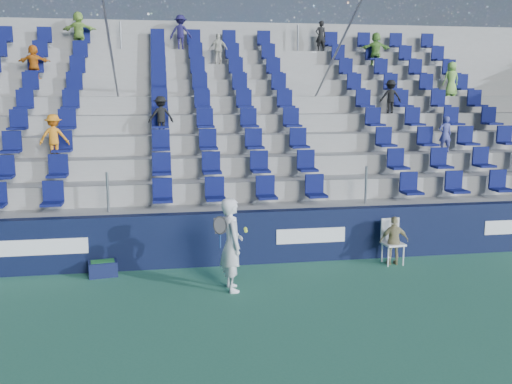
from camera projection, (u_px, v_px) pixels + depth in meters
ground at (272, 316)px, 9.90m from camera, size 70.00×70.00×0.00m
sponsor_wall at (245, 238)px, 12.85m from camera, size 24.00×0.32×1.20m
grandstand at (220, 148)px, 17.53m from camera, size 24.00×8.17×6.63m
tennis_player at (232, 244)px, 11.06m from camera, size 0.69×0.71×1.84m
line_judge_chair at (391, 238)px, 12.92m from camera, size 0.48×0.50×1.01m
line_judge at (394, 241)px, 12.77m from camera, size 0.67×0.34×1.10m
ball_bin at (103, 268)px, 12.03m from camera, size 0.64×0.47×0.33m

